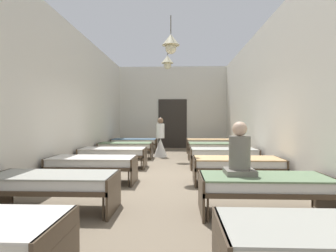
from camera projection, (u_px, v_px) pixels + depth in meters
ground_plane at (166, 177)px, 6.98m from camera, size 5.88×13.89×0.10m
room_shell at (168, 99)px, 8.15m from camera, size 5.68×13.49×4.02m
bed_left_row_1 at (53, 183)px, 4.19m from camera, size 1.90×0.84×0.57m
bed_right_row_1 at (264, 185)px, 4.06m from camera, size 1.90×0.84×0.57m
bed_left_row_2 at (93, 163)px, 6.09m from camera, size 1.90×0.84×0.57m
bed_right_row_2 at (237, 164)px, 5.96m from camera, size 1.90×0.84×0.57m
bed_left_row_3 at (113, 153)px, 7.99m from camera, size 1.90×0.84×0.57m
bed_right_row_3 at (223, 153)px, 7.85m from camera, size 1.90×0.84×0.57m
bed_left_row_4 at (126, 146)px, 9.88m from camera, size 1.90×0.84×0.57m
bed_right_row_4 at (215, 147)px, 9.75m from camera, size 1.90×0.84×0.57m
bed_left_row_5 at (135, 142)px, 11.78m from camera, size 1.90×0.84×0.57m
bed_right_row_5 at (209, 142)px, 11.65m from camera, size 1.90×0.84×0.57m
nurse_near_aisle at (160, 143)px, 10.35m from camera, size 0.52×0.52×1.49m
patient_seated_primary at (240, 155)px, 4.14m from camera, size 0.44×0.44×0.80m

